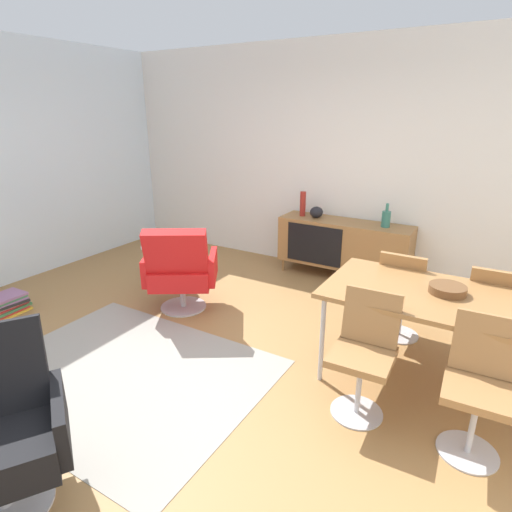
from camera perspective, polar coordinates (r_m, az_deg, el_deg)
ground_plane at (r=3.65m, az=-4.96°, el=-13.94°), size 8.32×8.32×0.00m
wall_back at (r=5.40m, az=11.22°, el=12.66°), size 6.80×0.12×2.80m
sideboard at (r=5.24m, az=11.84°, el=1.65°), size 1.60×0.45×0.72m
vase_cobalt at (r=5.28m, az=8.25°, el=5.94°), size 0.16×0.16×0.14m
vase_sculptural_dark at (r=5.33m, az=6.40°, el=7.09°), size 0.07×0.07×0.31m
vase_ceramic_small at (r=5.02m, az=17.31°, el=4.90°), size 0.10×0.10×0.27m
dining_table at (r=3.31m, az=23.62°, el=-5.53°), size 1.60×0.90×0.74m
wooden_bowl_on_table at (r=3.33m, az=24.66°, el=-4.15°), size 0.26×0.26×0.06m
dining_chair_back_right at (r=3.90m, az=29.45°, el=-6.39°), size 0.40×0.43×0.86m
dining_chair_front_right at (r=2.91m, az=28.31°, el=-15.00°), size 0.42×0.44×0.86m
dining_chair_front_left at (r=2.97m, az=14.56°, el=-12.31°), size 0.42×0.44×0.86m
dining_chair_back_left at (r=3.95m, az=19.34°, el=-4.58°), size 0.40×0.43×0.86m
lounge_chair_red at (r=4.32m, az=-10.31°, el=-1.71°), size 0.89×0.88×0.95m
side_table_round at (r=5.00m, az=-12.75°, el=-0.73°), size 0.44×0.44×0.52m
fruit_bowl at (r=4.92m, az=-12.96°, el=1.91°), size 0.20×0.20×0.11m
magazine_stack at (r=5.05m, az=-30.94°, el=-5.68°), size 0.32×0.41×0.20m
area_rug at (r=3.63m, az=-17.46°, el=-14.97°), size 2.20×1.70×0.01m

